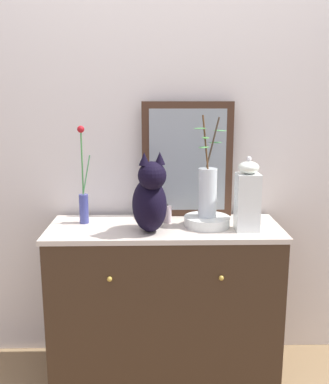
{
  "coord_description": "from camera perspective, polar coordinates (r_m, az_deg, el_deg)",
  "views": [
    {
      "loc": [
        -0.05,
        -2.17,
        1.49
      ],
      "look_at": [
        0.0,
        0.0,
        1.02
      ],
      "focal_mm": 41.32,
      "sensor_mm": 36.0,
      "label": 1
    }
  ],
  "objects": [
    {
      "name": "candle_pillar",
      "position": [
        2.32,
        0.4,
        -2.89
      ],
      "size": [
        0.04,
        0.04,
        0.1
      ],
      "color": "silver",
      "rests_on": "sideboard"
    },
    {
      "name": "vase_slim_green",
      "position": [
        2.33,
        -10.41,
        -0.74
      ],
      "size": [
        0.07,
        0.05,
        0.51
      ],
      "color": "#3A4085",
      "rests_on": "sideboard"
    },
    {
      "name": "wall_back",
      "position": [
        2.48,
        -0.16,
        7.72
      ],
      "size": [
        4.4,
        0.08,
        2.6
      ],
      "primitive_type": "cube",
      "color": "silver",
      "rests_on": "ground_plane"
    },
    {
      "name": "jar_lidded_porcelain",
      "position": [
        2.2,
        10.67,
        -0.64
      ],
      "size": [
        0.11,
        0.11,
        0.37
      ],
      "color": "white",
      "rests_on": "sideboard"
    },
    {
      "name": "vase_glass_clear",
      "position": [
        2.24,
        5.57,
        0.28
      ],
      "size": [
        0.19,
        0.18,
        0.51
      ],
      "color": "silver",
      "rests_on": "bowl_porcelain"
    },
    {
      "name": "sideboard",
      "position": [
        2.42,
        0.0,
        -14.04
      ],
      "size": [
        1.19,
        0.47,
        0.84
      ],
      "color": "#392719",
      "rests_on": "ground_plane"
    },
    {
      "name": "bowl_porcelain",
      "position": [
        2.28,
        5.48,
        -3.75
      ],
      "size": [
        0.24,
        0.24,
        0.05
      ],
      "primitive_type": "cylinder",
      "color": "silver",
      "rests_on": "sideboard"
    },
    {
      "name": "cat_sitting",
      "position": [
        2.14,
        -1.91,
        -0.89
      ],
      "size": [
        0.21,
        0.44,
        0.4
      ],
      "color": "black",
      "rests_on": "sideboard"
    },
    {
      "name": "ground_plane",
      "position": [
        2.64,
        0.0,
        -22.3
      ],
      "size": [
        6.0,
        6.0,
        0.0
      ],
      "primitive_type": "plane",
      "color": "olive"
    },
    {
      "name": "mirror_leaning",
      "position": [
        2.41,
        2.97,
        4.15
      ],
      "size": [
        0.49,
        0.03,
        0.63
      ],
      "color": "#40271A",
      "rests_on": "sideboard"
    }
  ]
}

